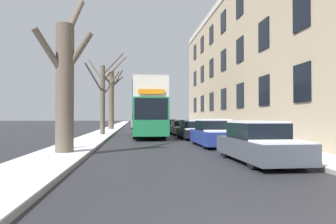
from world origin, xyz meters
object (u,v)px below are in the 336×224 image
bare_tree_left_0 (65,82)px  oncoming_van (138,120)px  double_decker_bus (147,107)px  parked_car_4 (173,126)px  pedestrian_left_sidewalk (60,133)px  parked_car_2 (193,130)px  parked_car_0 (258,143)px  parked_car_1 (214,134)px  bare_tree_left_2 (111,98)px  parked_car_3 (181,128)px  bare_tree_left_1 (103,95)px

bare_tree_left_0 → oncoming_van: bare_tree_left_0 is taller
double_decker_bus → parked_car_4: size_ratio=2.60×
pedestrian_left_sidewalk → parked_car_2: bearing=-111.7°
parked_car_0 → oncoming_van: bearing=96.3°
double_decker_bus → oncoming_van: bearing=91.5°
parked_car_4 → oncoming_van: (-3.76, 10.89, 0.57)m
bare_tree_left_0 → pedestrian_left_sidewalk: 2.64m
parked_car_1 → pedestrian_left_sidewalk: (-7.77, -1.92, 0.19)m
bare_tree_left_2 → parked_car_2: bearing=-66.1°
bare_tree_left_2 → parked_car_3: (7.22, -10.53, -3.39)m
parked_car_3 → parked_car_4: 5.60m
bare_tree_left_1 → parked_car_2: size_ratio=1.56×
parked_car_2 → parked_car_3: (0.00, 5.76, -0.03)m
parked_car_1 → parked_car_4: 17.27m
parked_car_2 → pedestrian_left_sidewalk: 11.03m
parked_car_1 → parked_car_2: bearing=90.0°
pedestrian_left_sidewalk → parked_car_4: bearing=-88.9°
bare_tree_left_1 → double_decker_bus: bearing=-10.2°
double_decker_bus → parked_car_3: (3.27, 2.39, -1.90)m
double_decker_bus → parked_car_1: 10.01m
parked_car_3 → pedestrian_left_sidewalk: bearing=-119.8°
double_decker_bus → parked_car_1: size_ratio=2.62×
oncoming_van → double_decker_bus: bearing=-88.5°
parked_car_2 → parked_car_4: 11.36m
parked_car_0 → parked_car_2: 11.88m
bare_tree_left_0 → double_decker_bus: 13.24m
parked_car_3 → parked_car_1: bearing=-90.0°
parked_car_0 → parked_car_3: size_ratio=1.00×
parked_car_0 → oncoming_van: size_ratio=0.83×
bare_tree_left_1 → parked_car_0: (7.03, -15.93, -2.88)m
bare_tree_left_0 → oncoming_van: 31.75m
parked_car_0 → parked_car_4: (0.00, 23.25, -0.02)m
pedestrian_left_sidewalk → parked_car_0: bearing=175.6°
parked_car_2 → bare_tree_left_0: bearing=-128.1°
parked_car_2 → parked_car_3: size_ratio=1.01×
parked_car_2 → pedestrian_left_sidewalk: size_ratio=2.83×
double_decker_bus → parked_car_3: size_ratio=2.56×
bare_tree_left_1 → parked_car_0: size_ratio=1.57×
bare_tree_left_1 → parked_car_1: (7.03, -9.95, -2.86)m
bare_tree_left_0 → pedestrian_left_sidewalk: bare_tree_left_0 is taller
double_decker_bus → parked_car_3: 4.47m
parked_car_2 → oncoming_van: size_ratio=0.84×
bare_tree_left_2 → parked_car_4: 9.37m
bare_tree_left_2 → double_decker_bus: bearing=-73.0°
oncoming_van → pedestrian_left_sidewalk: size_ratio=3.36×
bare_tree_left_0 → oncoming_van: size_ratio=1.34×
parked_car_2 → parked_car_4: (0.00, 11.36, 0.00)m
bare_tree_left_2 → pedestrian_left_sidewalk: bare_tree_left_2 is taller
parked_car_1 → pedestrian_left_sidewalk: 8.01m
parked_car_4 → pedestrian_left_sidewalk: (-7.77, -19.19, 0.24)m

